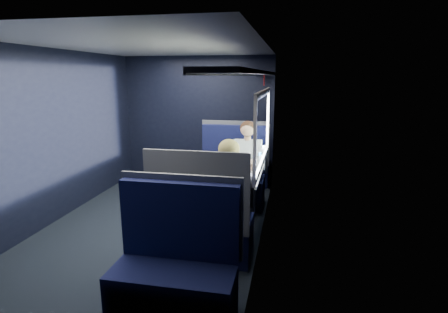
% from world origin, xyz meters
% --- Properties ---
extents(ground, '(2.80, 4.20, 0.01)m').
position_xyz_m(ground, '(0.00, 0.00, -0.01)').
color(ground, black).
extents(room_shell, '(3.00, 4.40, 2.40)m').
position_xyz_m(room_shell, '(0.02, 0.00, 1.48)').
color(room_shell, black).
rests_on(room_shell, ground).
extents(table, '(0.62, 1.00, 0.74)m').
position_xyz_m(table, '(1.03, 0.00, 0.66)').
color(table, '#54565E').
rests_on(table, ground).
extents(seat_bay_near, '(1.05, 0.62, 1.26)m').
position_xyz_m(seat_bay_near, '(0.84, 0.87, 0.42)').
color(seat_bay_near, '#0C0F36').
rests_on(seat_bay_near, ground).
extents(seat_bay_far, '(1.04, 0.62, 1.26)m').
position_xyz_m(seat_bay_far, '(0.85, -0.87, 0.41)').
color(seat_bay_far, '#0C0F36').
rests_on(seat_bay_far, ground).
extents(seat_row_front, '(1.04, 0.51, 1.16)m').
position_xyz_m(seat_row_front, '(0.85, 1.80, 0.41)').
color(seat_row_front, '#0C0F36').
rests_on(seat_row_front, ground).
extents(seat_row_back, '(1.04, 0.51, 1.16)m').
position_xyz_m(seat_row_back, '(0.85, -1.80, 0.41)').
color(seat_row_back, '#0C0F36').
rests_on(seat_row_back, ground).
extents(man, '(0.53, 0.56, 1.32)m').
position_xyz_m(man, '(1.10, 0.70, 0.72)').
color(man, black).
rests_on(man, ground).
extents(woman, '(0.53, 0.56, 1.32)m').
position_xyz_m(woman, '(1.10, -0.71, 0.73)').
color(woman, black).
rests_on(woman, ground).
extents(papers, '(0.69, 0.86, 0.01)m').
position_xyz_m(papers, '(1.00, -0.12, 0.74)').
color(papers, white).
rests_on(papers, table).
extents(laptop, '(0.26, 0.32, 0.22)m').
position_xyz_m(laptop, '(1.25, 0.07, 0.80)').
color(laptop, silver).
rests_on(laptop, table).
extents(bottle_small, '(0.07, 0.07, 0.23)m').
position_xyz_m(bottle_small, '(1.33, 0.27, 0.84)').
color(bottle_small, silver).
rests_on(bottle_small, table).
extents(cup, '(0.07, 0.07, 0.09)m').
position_xyz_m(cup, '(1.27, 0.44, 0.79)').
color(cup, white).
rests_on(cup, table).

